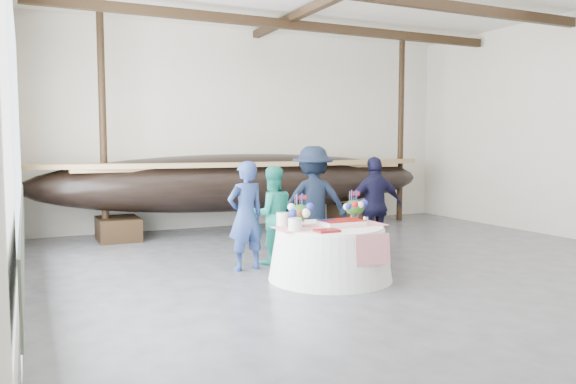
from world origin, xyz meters
name	(u,v)px	position (x,y,z in m)	size (l,w,h in m)	color
floor	(413,279)	(0.00, 0.00, 0.00)	(10.00, 12.00, 0.01)	#3D3D42
wall_back	(254,128)	(0.00, 6.00, 2.25)	(10.00, 0.02, 4.50)	silver
wall_left	(10,109)	(-5.00, 0.00, 2.25)	(0.02, 12.00, 4.50)	silver
pavilion_structure	(382,1)	(0.00, 0.86, 4.00)	(9.80, 11.76, 4.50)	black
open_bay	(18,150)	(-4.95, 1.00, 1.83)	(0.03, 7.00, 3.20)	silver
longboat_display	(245,182)	(-0.58, 5.10, 1.07)	(8.96, 1.79, 1.68)	black
banquet_table	(330,253)	(-1.04, 0.54, 0.37)	(1.74, 1.74, 0.75)	silver
tabletop_items	(327,214)	(-1.02, 0.69, 0.90)	(1.62, 1.02, 0.40)	red
guest_woman_blue	(246,216)	(-1.91, 1.57, 0.82)	(0.60, 0.39, 1.65)	navy
guest_woman_teal	(272,215)	(-1.37, 1.84, 0.77)	(0.75, 0.59, 1.55)	teal
guest_man_left	(313,202)	(-0.54, 2.01, 0.93)	(1.20, 0.69, 1.86)	black
guest_man_right	(375,206)	(0.50, 1.72, 0.84)	(0.99, 0.41, 1.68)	black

